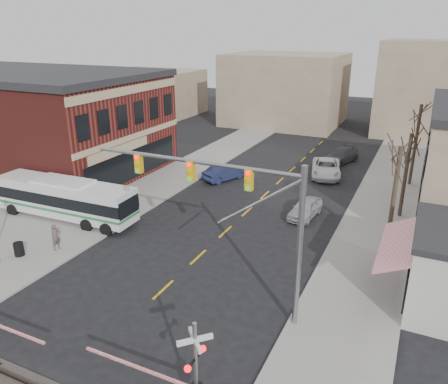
% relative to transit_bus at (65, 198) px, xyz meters
% --- Properties ---
extents(ground, '(160.00, 160.00, 0.00)m').
position_rel_transit_bus_xyz_m(ground, '(11.65, -7.04, -1.65)').
color(ground, black).
rests_on(ground, ground).
extents(sidewalk_west, '(5.00, 60.00, 0.12)m').
position_rel_transit_bus_xyz_m(sidewalk_west, '(2.15, 12.96, -1.59)').
color(sidewalk_west, gray).
rests_on(sidewalk_west, ground).
extents(sidewalk_east, '(5.00, 60.00, 0.12)m').
position_rel_transit_bus_xyz_m(sidewalk_east, '(21.15, 12.96, -1.59)').
color(sidewalk_east, gray).
rests_on(sidewalk_east, ground).
extents(brick_building, '(30.40, 15.40, 9.60)m').
position_rel_transit_bus_xyz_m(brick_building, '(-15.33, 8.96, 3.16)').
color(brick_building, maroon).
rests_on(brick_building, ground).
extents(tree_east_a, '(0.28, 0.28, 6.75)m').
position_rel_transit_bus_xyz_m(tree_east_a, '(22.15, 4.96, 1.84)').
color(tree_east_a, '#382B21').
rests_on(tree_east_a, sidewalk_east).
extents(tree_east_b, '(0.28, 0.28, 6.30)m').
position_rel_transit_bus_xyz_m(tree_east_b, '(22.45, 10.96, 1.62)').
color(tree_east_b, '#382B21').
rests_on(tree_east_b, sidewalk_east).
extents(tree_east_c, '(0.28, 0.28, 7.20)m').
position_rel_transit_bus_xyz_m(tree_east_c, '(22.65, 18.96, 2.07)').
color(tree_east_c, '#382B21').
rests_on(tree_east_c, sidewalk_east).
extents(transit_bus, '(11.33, 2.84, 2.90)m').
position_rel_transit_bus_xyz_m(transit_bus, '(0.00, 0.00, 0.00)').
color(transit_bus, silver).
rests_on(transit_bus, ground).
extents(traffic_signal_mast, '(10.99, 0.30, 8.00)m').
position_rel_transit_bus_xyz_m(traffic_signal_mast, '(16.00, -4.83, 4.14)').
color(traffic_signal_mast, gray).
rests_on(traffic_signal_mast, ground).
extents(rr_crossing_east, '(5.60, 1.36, 4.00)m').
position_rel_transit_bus_xyz_m(rr_crossing_east, '(16.78, -11.38, 0.32)').
color(rr_crossing_east, gray).
rests_on(rr_crossing_east, ground).
extents(trash_bin, '(0.60, 0.60, 0.86)m').
position_rel_transit_bus_xyz_m(trash_bin, '(1.58, -5.74, -1.10)').
color(trash_bin, black).
rests_on(trash_bin, sidewalk_west).
extents(car_a, '(2.03, 4.18, 1.37)m').
position_rel_transit_bus_xyz_m(car_a, '(15.97, 7.93, -0.96)').
color(car_a, '#A4A3A8').
rests_on(car_a, ground).
extents(car_b, '(3.21, 4.66, 1.45)m').
position_rel_transit_bus_xyz_m(car_b, '(6.83, 13.13, -0.92)').
color(car_b, '#192040').
rests_on(car_b, ground).
extents(car_c, '(3.87, 6.15, 1.58)m').
position_rel_transit_bus_xyz_m(car_c, '(15.17, 18.33, -0.86)').
color(car_c, white).
rests_on(car_c, ground).
extents(car_d, '(3.67, 5.52, 1.49)m').
position_rel_transit_bus_xyz_m(car_d, '(15.50, 23.53, -0.91)').
color(car_d, '#48484D').
rests_on(car_d, ground).
extents(pedestrian_near, '(0.47, 0.66, 1.72)m').
position_rel_transit_bus_xyz_m(pedestrian_near, '(3.09, -4.14, -0.67)').
color(pedestrian_near, '#554B44').
rests_on(pedestrian_near, sidewalk_west).
extents(pedestrian_far, '(1.05, 1.01, 1.71)m').
position_rel_transit_bus_xyz_m(pedestrian_far, '(2.21, -0.11, -0.67)').
color(pedestrian_far, '#2E2D4F').
rests_on(pedestrian_far, sidewalk_west).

